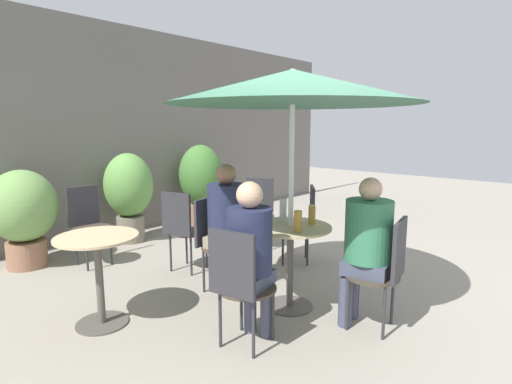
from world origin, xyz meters
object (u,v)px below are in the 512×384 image
(seated_person_1, at_px, (251,248))
(bistro_chair_2, at_px, (385,265))
(potted_plant_1, at_px, (129,190))
(potted_plant_0, at_px, (23,211))
(bistro_chair_3, at_px, (259,206))
(bistro_chair_6, at_px, (304,218))
(bistro_chair_4, at_px, (182,225))
(beer_glass_0, at_px, (268,217))
(bistro_chair_0, at_px, (215,236))
(seated_person_2, at_px, (366,240))
(potted_plant_2, at_px, (201,179))
(cafe_table_far, at_px, (98,262))
(beer_glass_2, at_px, (312,215))
(bistro_chair_5, at_px, (88,219))
(umbrella, at_px, (293,87))
(bistro_chair_1, at_px, (239,279))
(beer_glass_3, at_px, (283,210))
(seated_person_0, at_px, (228,218))
(beer_glass_1, at_px, (298,221))

(seated_person_1, bearing_deg, bistro_chair_2, -140.99)
(potted_plant_1, bearing_deg, potted_plant_0, -178.62)
(bistro_chair_3, height_order, seated_person_1, seated_person_1)
(bistro_chair_2, relative_size, bistro_chair_6, 1.00)
(bistro_chair_4, relative_size, beer_glass_0, 5.45)
(bistro_chair_0, bearing_deg, seated_person_2, -90.00)
(beer_glass_0, xyz_separation_m, potted_plant_2, (1.59, 2.76, -0.08))
(bistro_chair_6, xyz_separation_m, potted_plant_2, (0.39, 2.29, 0.21))
(cafe_table_far, distance_m, potted_plant_2, 3.35)
(seated_person_1, height_order, beer_glass_2, seated_person_1)
(bistro_chair_4, bearing_deg, bistro_chair_5, 13.42)
(cafe_table_far, height_order, umbrella, umbrella)
(bistro_chair_1, distance_m, bistro_chair_6, 2.00)
(bistro_chair_4, relative_size, seated_person_2, 0.75)
(bistro_chair_1, height_order, potted_plant_1, potted_plant_1)
(bistro_chair_0, height_order, bistro_chair_2, same)
(beer_glass_3, distance_m, potted_plant_0, 2.97)
(cafe_table_far, relative_size, potted_plant_0, 0.67)
(seated_person_0, distance_m, beer_glass_0, 0.51)
(beer_glass_1, distance_m, potted_plant_0, 3.19)
(beer_glass_0, relative_size, beer_glass_2, 0.98)
(bistro_chair_6, bearing_deg, umbrella, -8.79)
(bistro_chair_0, relative_size, beer_glass_3, 4.50)
(beer_glass_2, height_order, potted_plant_2, potted_plant_2)
(seated_person_1, bearing_deg, potted_plant_1, -25.94)
(seated_person_0, relative_size, beer_glass_0, 7.53)
(beer_glass_2, bearing_deg, beer_glass_1, -168.89)
(bistro_chair_1, relative_size, bistro_chair_3, 1.00)
(bistro_chair_1, bearing_deg, seated_person_1, -90.00)
(beer_glass_2, bearing_deg, potted_plant_0, 114.68)
(seated_person_1, relative_size, potted_plant_2, 0.93)
(beer_glass_3, height_order, potted_plant_0, potted_plant_0)
(bistro_chair_3, height_order, bistro_chair_6, same)
(bistro_chair_4, relative_size, beer_glass_2, 5.34)
(bistro_chair_5, distance_m, seated_person_1, 2.56)
(seated_person_2, bearing_deg, seated_person_1, -44.93)
(bistro_chair_5, height_order, beer_glass_0, beer_glass_0)
(bistro_chair_3, bearing_deg, potted_plant_0, -153.76)
(potted_plant_2, bearing_deg, beer_glass_0, -119.94)
(umbrella, bearing_deg, bistro_chair_1, -168.81)
(potted_plant_2, bearing_deg, seated_person_0, -124.92)
(beer_glass_3, bearing_deg, bistro_chair_0, 112.77)
(potted_plant_1, height_order, umbrella, umbrella)
(cafe_table_far, relative_size, bistro_chair_5, 0.82)
(seated_person_2, distance_m, beer_glass_0, 0.83)
(potted_plant_0, xyz_separation_m, potted_plant_2, (2.63, 0.06, 0.10))
(bistro_chair_0, bearing_deg, potted_plant_1, 70.48)
(bistro_chair_6, bearing_deg, potted_plant_0, -83.42)
(bistro_chair_1, xyz_separation_m, beer_glass_0, (0.65, 0.29, 0.29))
(bistro_chair_0, relative_size, bistro_chair_3, 1.00)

